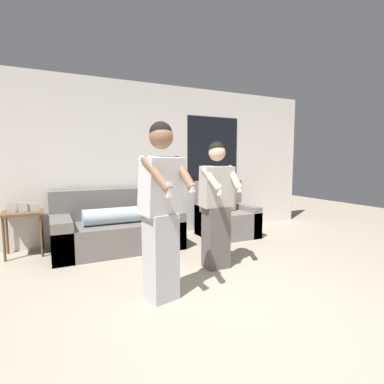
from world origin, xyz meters
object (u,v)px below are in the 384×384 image
object	(u,v)px
couch	(117,229)
armchair	(226,218)
person_left	(161,210)
person_right	(217,205)
side_table	(23,218)

from	to	relation	value
couch	armchair	world-z (taller)	armchair
person_left	person_right	xyz separation A→B (m)	(0.93, 0.53, -0.09)
couch	person_right	world-z (taller)	person_right
armchair	person_left	xyz separation A→B (m)	(-1.92, -1.85, 0.57)
side_table	person_left	size ratio (longest dim) A/B	0.46
side_table	person_right	size ratio (longest dim) A/B	0.49
couch	side_table	size ratio (longest dim) A/B	2.38
person_left	armchair	bearing A→B (deg)	43.94
armchair	side_table	size ratio (longest dim) A/B	1.25
armchair	person_right	distance (m)	1.73
person_left	person_right	distance (m)	1.07
armchair	person_right	xyz separation A→B (m)	(-0.99, -1.33, 0.48)
couch	person_right	distance (m)	1.77
couch	person_left	size ratio (longest dim) A/B	1.09
side_table	person_right	distance (m)	2.79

